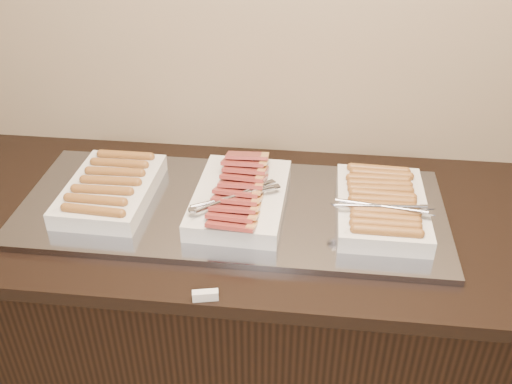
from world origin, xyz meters
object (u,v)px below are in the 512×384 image
at_px(counter, 242,322).
at_px(dish_left, 111,189).
at_px(warming_tray, 232,208).
at_px(dish_right, 381,205).
at_px(dish_center, 240,196).

xyz_separation_m(counter, dish_left, (-0.37, -0.00, 0.50)).
relative_size(warming_tray, dish_right, 3.34).
xyz_separation_m(counter, dish_center, (0.00, -0.00, 0.50)).
relative_size(counter, dish_left, 5.75).
height_order(counter, dish_center, dish_center).
distance_m(warming_tray, dish_center, 0.05).
bearing_deg(warming_tray, counter, 0.00).
height_order(warming_tray, dish_left, dish_left).
distance_m(warming_tray, dish_right, 0.42).
bearing_deg(counter, dish_left, -180.00).
relative_size(dish_center, dish_right, 1.12).
bearing_deg(warming_tray, dish_left, -180.00).
bearing_deg(dish_center, dish_left, -178.64).
relative_size(dish_left, dish_right, 1.00).
bearing_deg(dish_left, dish_center, 0.72).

